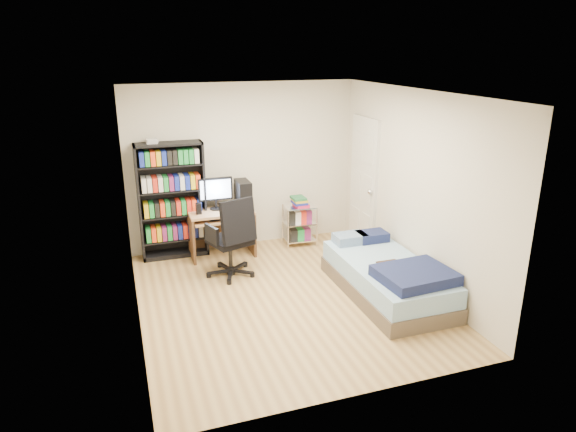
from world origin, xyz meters
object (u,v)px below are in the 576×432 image
object	(u,v)px
media_shelf	(172,199)
computer_desk	(226,213)
office_chair	(232,251)
bed	(388,277)

from	to	relation	value
media_shelf	computer_desk	size ratio (longest dim) A/B	1.51
office_chair	bed	bearing A→B (deg)	-53.48
computer_desk	media_shelf	bearing A→B (deg)	166.80
computer_desk	bed	size ratio (longest dim) A/B	0.60
office_chair	bed	world-z (taller)	office_chair
media_shelf	computer_desk	distance (m)	0.82
office_chair	bed	xyz separation A→B (m)	(1.71, -1.19, -0.11)
office_chair	media_shelf	bearing A→B (deg)	104.86
office_chair	bed	distance (m)	2.09
bed	office_chair	bearing A→B (deg)	145.16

